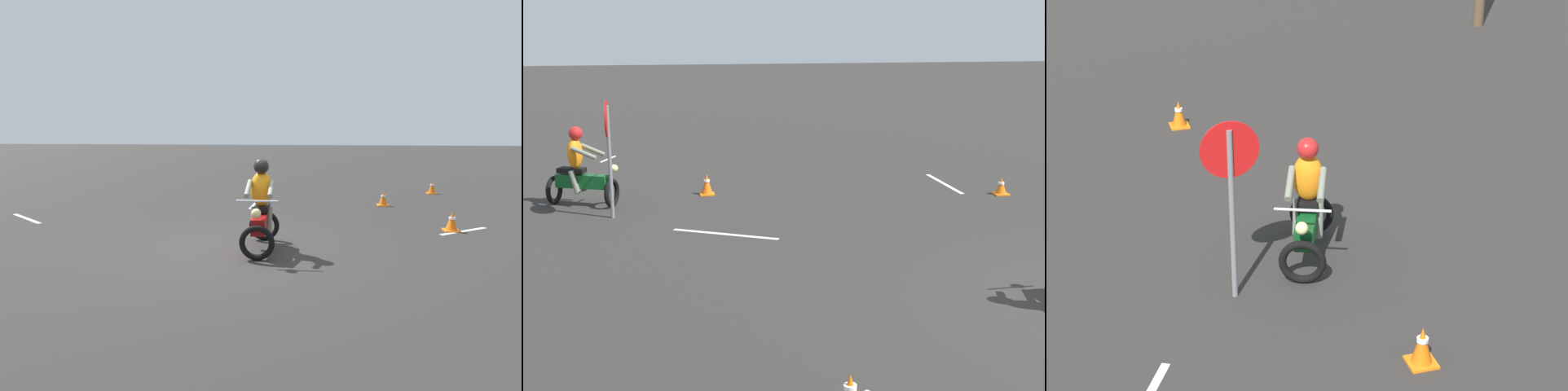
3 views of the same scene
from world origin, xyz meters
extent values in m
torus|color=black|center=(6.91, 7.07, 0.30)|extent=(0.59, 0.31, 0.60)
torus|color=black|center=(7.39, 8.27, 0.30)|extent=(0.59, 0.31, 0.60)
cube|color=#0F4C1E|center=(7.15, 7.67, 0.52)|extent=(0.63, 1.11, 0.28)
cube|color=black|center=(7.24, 7.87, 0.74)|extent=(0.45, 0.62, 0.10)
cylinder|color=silver|center=(6.93, 7.11, 1.00)|extent=(0.66, 0.29, 0.04)
sphere|color=#F2E08C|center=(6.88, 6.99, 0.82)|extent=(0.21, 0.21, 0.16)
ellipsoid|color=orange|center=(7.20, 7.78, 1.10)|extent=(0.48, 0.41, 0.64)
cylinder|color=slate|center=(6.90, 7.58, 1.15)|extent=(0.29, 0.54, 0.27)
cylinder|color=slate|center=(7.27, 7.43, 1.15)|extent=(0.29, 0.54, 0.27)
cylinder|color=slate|center=(7.06, 7.81, 0.52)|extent=(0.20, 0.27, 0.51)
cylinder|color=slate|center=(7.32, 7.71, 0.52)|extent=(0.20, 0.27, 0.51)
sphere|color=red|center=(7.18, 7.74, 1.52)|extent=(0.36, 0.36, 0.28)
cylinder|color=slate|center=(6.04, 7.01, 1.10)|extent=(0.07, 0.07, 2.20)
cylinder|color=red|center=(6.04, 7.03, 1.95)|extent=(0.70, 0.03, 0.70)
cylinder|color=white|center=(6.04, 7.05, 1.95)|extent=(0.60, 0.01, 0.60)
cube|color=orange|center=(7.69, 5.06, 0.01)|extent=(0.32, 0.32, 0.03)
cone|color=orange|center=(7.69, 5.06, 0.25)|extent=(0.24, 0.24, 0.44)
cylinder|color=white|center=(7.69, 5.06, 0.32)|extent=(0.13, 0.13, 0.05)
cube|color=orange|center=(6.33, 12.53, 0.01)|extent=(0.32, 0.32, 0.03)
cone|color=orange|center=(6.33, 12.53, 0.24)|extent=(0.24, 0.24, 0.43)
cylinder|color=white|center=(6.33, 12.53, 0.31)|extent=(0.13, 0.13, 0.05)
camera|label=1|loc=(7.18, 1.30, 2.13)|focal=28.00mm
camera|label=2|loc=(-8.04, 6.06, 3.71)|focal=50.00mm
camera|label=3|loc=(3.88, -3.40, 6.67)|focal=70.00mm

